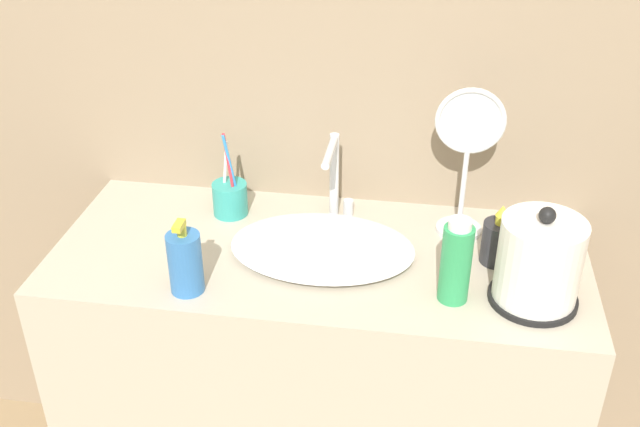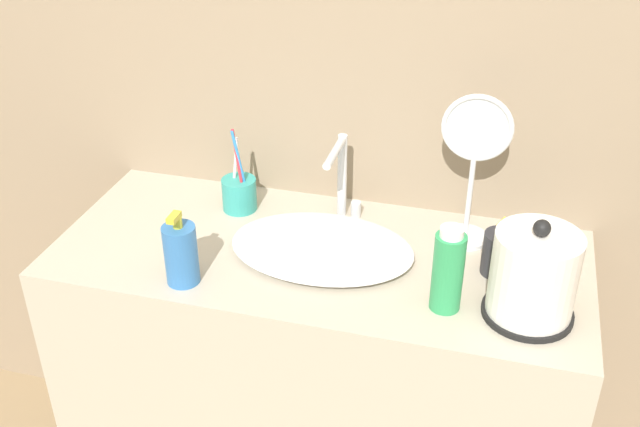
# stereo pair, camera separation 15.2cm
# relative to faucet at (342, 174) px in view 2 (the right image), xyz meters

# --- Properties ---
(wall_back) EXTENTS (6.00, 0.04, 2.60)m
(wall_back) POSITION_rel_faucet_xyz_m (-0.01, 0.12, 0.32)
(wall_back) COLOR gray
(wall_back) RESTS_ON ground_plane
(vanity_counter) EXTENTS (1.18, 0.50, 0.86)m
(vanity_counter) POSITION_rel_faucet_xyz_m (-0.01, -0.15, -0.55)
(vanity_counter) COLOR #B7AD99
(vanity_counter) RESTS_ON ground_plane
(sink_basin) EXTENTS (0.41, 0.28, 0.04)m
(sink_basin) POSITION_rel_faucet_xyz_m (-0.00, -0.16, -0.10)
(sink_basin) COLOR white
(sink_basin) RESTS_ON vanity_counter
(faucet) EXTENTS (0.06, 0.16, 0.21)m
(faucet) POSITION_rel_faucet_xyz_m (0.00, 0.00, 0.00)
(faucet) COLOR silver
(faucet) RESTS_ON vanity_counter
(electric_kettle) EXTENTS (0.18, 0.18, 0.22)m
(electric_kettle) POSITION_rel_faucet_xyz_m (0.44, -0.26, -0.03)
(electric_kettle) COLOR black
(electric_kettle) RESTS_ON vanity_counter
(toothbrush_cup) EXTENTS (0.08, 0.08, 0.22)m
(toothbrush_cup) POSITION_rel_faucet_xyz_m (-0.25, -0.02, -0.08)
(toothbrush_cup) COLOR teal
(toothbrush_cup) RESTS_ON vanity_counter
(lotion_bottle) EXTENTS (0.07, 0.07, 0.17)m
(lotion_bottle) POSITION_rel_faucet_xyz_m (-0.26, -0.33, -0.05)
(lotion_bottle) COLOR #3370B7
(lotion_bottle) RESTS_ON vanity_counter
(shampoo_bottle) EXTENTS (0.06, 0.06, 0.18)m
(shampoo_bottle) POSITION_rel_faucet_xyz_m (0.28, -0.28, -0.03)
(shampoo_bottle) COLOR #2D9956
(shampoo_bottle) RESTS_ON vanity_counter
(mouthwash_bottle) EXTENTS (0.07, 0.07, 0.14)m
(mouthwash_bottle) POSITION_rel_faucet_xyz_m (0.37, -0.13, -0.07)
(mouthwash_bottle) COLOR #28282D
(mouthwash_bottle) RESTS_ON vanity_counter
(vanity_mirror) EXTENTS (0.15, 0.10, 0.35)m
(vanity_mirror) POSITION_rel_faucet_xyz_m (0.29, -0.01, 0.08)
(vanity_mirror) COLOR silver
(vanity_mirror) RESTS_ON vanity_counter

